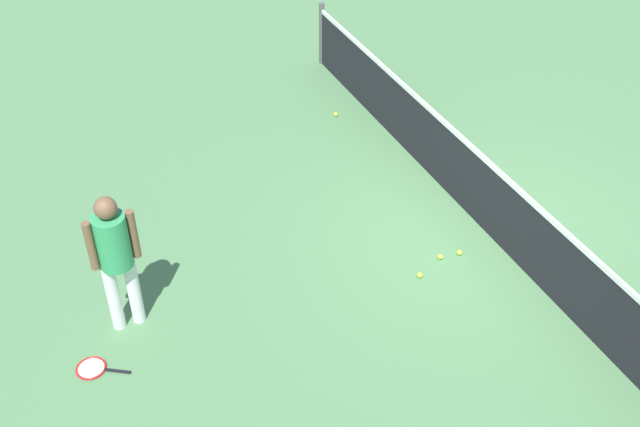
{
  "coord_description": "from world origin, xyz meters",
  "views": [
    {
      "loc": [
        6.01,
        -5.0,
        6.2
      ],
      "look_at": [
        -0.14,
        -2.22,
        0.9
      ],
      "focal_mm": 43.66,
      "sensor_mm": 36.0,
      "label": 1
    }
  ],
  "objects_px": {
    "tennis_racket_near_player": "(94,368)",
    "tennis_ball_stray_left": "(459,253)",
    "player_near_side": "(115,253)",
    "tennis_ball_baseline": "(420,275)",
    "tennis_ball_midcourt": "(440,257)",
    "tennis_ball_by_net": "(336,114)"
  },
  "relations": [
    {
      "from": "tennis_racket_near_player",
      "to": "tennis_ball_baseline",
      "type": "bearing_deg",
      "value": 87.37
    },
    {
      "from": "tennis_racket_near_player",
      "to": "tennis_ball_stray_left",
      "type": "height_order",
      "value": "tennis_ball_stray_left"
    },
    {
      "from": "tennis_ball_midcourt",
      "to": "tennis_ball_by_net",
      "type": "bearing_deg",
      "value": 175.65
    },
    {
      "from": "tennis_ball_midcourt",
      "to": "tennis_ball_baseline",
      "type": "relative_size",
      "value": 1.0
    },
    {
      "from": "player_near_side",
      "to": "tennis_ball_baseline",
      "type": "distance_m",
      "value": 3.47
    },
    {
      "from": "tennis_ball_midcourt",
      "to": "player_near_side",
      "type": "bearing_deg",
      "value": -97.73
    },
    {
      "from": "tennis_ball_midcourt",
      "to": "tennis_ball_stray_left",
      "type": "relative_size",
      "value": 1.0
    },
    {
      "from": "player_near_side",
      "to": "tennis_ball_by_net",
      "type": "xyz_separation_m",
      "value": [
        -3.01,
        3.91,
        -0.98
      ]
    },
    {
      "from": "player_near_side",
      "to": "tennis_ball_stray_left",
      "type": "bearing_deg",
      "value": 82.33
    },
    {
      "from": "tennis_racket_near_player",
      "to": "tennis_ball_by_net",
      "type": "distance_m",
      "value": 5.64
    },
    {
      "from": "player_near_side",
      "to": "tennis_ball_stray_left",
      "type": "xyz_separation_m",
      "value": [
        0.52,
        3.9,
        -0.98
      ]
    },
    {
      "from": "player_near_side",
      "to": "tennis_racket_near_player",
      "type": "bearing_deg",
      "value": -44.55
    },
    {
      "from": "tennis_ball_baseline",
      "to": "tennis_ball_stray_left",
      "type": "xyz_separation_m",
      "value": [
        -0.15,
        0.64,
        0.0
      ]
    },
    {
      "from": "tennis_ball_baseline",
      "to": "tennis_ball_stray_left",
      "type": "relative_size",
      "value": 1.0
    },
    {
      "from": "player_near_side",
      "to": "tennis_racket_near_player",
      "type": "height_order",
      "value": "player_near_side"
    },
    {
      "from": "player_near_side",
      "to": "tennis_ball_by_net",
      "type": "distance_m",
      "value": 5.03
    },
    {
      "from": "player_near_side",
      "to": "tennis_ball_baseline",
      "type": "xyz_separation_m",
      "value": [
        0.68,
        3.26,
        -0.98
      ]
    },
    {
      "from": "tennis_ball_midcourt",
      "to": "tennis_ball_stray_left",
      "type": "xyz_separation_m",
      "value": [
        0.03,
        0.25,
        0.0
      ]
    },
    {
      "from": "tennis_ball_stray_left",
      "to": "tennis_ball_by_net",
      "type": "bearing_deg",
      "value": 179.76
    },
    {
      "from": "player_near_side",
      "to": "tennis_ball_stray_left",
      "type": "height_order",
      "value": "player_near_side"
    },
    {
      "from": "tennis_ball_midcourt",
      "to": "tennis_ball_stray_left",
      "type": "distance_m",
      "value": 0.25
    },
    {
      "from": "tennis_racket_near_player",
      "to": "tennis_ball_stray_left",
      "type": "xyz_separation_m",
      "value": [
        0.02,
        4.39,
        0.02
      ]
    }
  ]
}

